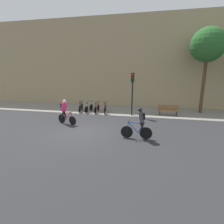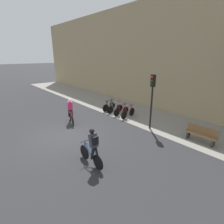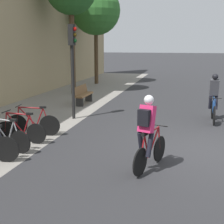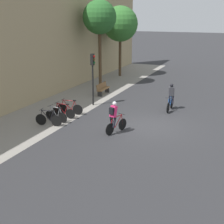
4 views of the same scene
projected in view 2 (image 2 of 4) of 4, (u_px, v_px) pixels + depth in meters
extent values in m
plane|color=#2B2B2D|center=(64.00, 136.00, 10.61)|extent=(200.00, 200.00, 0.00)
cube|color=gray|center=(138.00, 113.00, 14.76)|extent=(44.00, 4.50, 0.01)
cube|color=tan|center=(161.00, 56.00, 14.89)|extent=(44.00, 0.60, 9.23)
cylinder|color=black|center=(73.00, 121.00, 12.10)|extent=(0.62, 0.23, 0.64)
cylinder|color=black|center=(70.00, 116.00, 13.02)|extent=(0.62, 0.23, 0.64)
cylinder|color=maroon|center=(72.00, 116.00, 12.32)|extent=(0.56, 0.22, 0.62)
cylinder|color=maroon|center=(71.00, 114.00, 12.67)|extent=(0.27, 0.12, 0.58)
cylinder|color=maroon|center=(71.00, 112.00, 12.34)|extent=(0.75, 0.28, 0.07)
cylinder|color=maroon|center=(71.00, 117.00, 12.84)|extent=(0.41, 0.16, 0.05)
cylinder|color=maroon|center=(70.00, 113.00, 12.85)|extent=(0.22, 0.10, 0.56)
cylinder|color=maroon|center=(72.00, 117.00, 12.05)|extent=(0.12, 0.07, 0.59)
cylinder|color=black|center=(72.00, 112.00, 11.98)|extent=(0.17, 0.45, 0.03)
cube|color=black|center=(70.00, 110.00, 12.67)|extent=(0.21, 0.14, 0.06)
cube|color=#E52866|center=(70.00, 106.00, 12.48)|extent=(0.40, 0.40, 0.63)
sphere|color=silver|center=(70.00, 100.00, 12.28)|extent=(0.28, 0.28, 0.22)
cylinder|color=black|center=(69.00, 113.00, 12.66)|extent=(0.30, 0.19, 0.56)
cylinder|color=black|center=(72.00, 113.00, 12.74)|extent=(0.26, 0.18, 0.56)
cube|color=black|center=(70.00, 104.00, 12.59)|extent=(0.21, 0.29, 0.36)
cylinder|color=black|center=(84.00, 152.00, 8.20)|extent=(0.69, 0.04, 0.69)
cylinder|color=black|center=(98.00, 162.00, 7.42)|extent=(0.69, 0.04, 0.69)
cylinder|color=#1E478C|center=(89.00, 150.00, 7.85)|extent=(0.59, 0.04, 0.62)
cylinder|color=#1E478C|center=(94.00, 154.00, 7.56)|extent=(0.27, 0.04, 0.58)
cylinder|color=#1E478C|center=(90.00, 145.00, 7.67)|extent=(0.80, 0.04, 0.07)
cylinder|color=#1E478C|center=(95.00, 160.00, 7.58)|extent=(0.43, 0.03, 0.05)
cylinder|color=#1E478C|center=(96.00, 156.00, 7.41)|extent=(0.22, 0.03, 0.56)
cylinder|color=#1E478C|center=(85.00, 147.00, 8.08)|extent=(0.12, 0.04, 0.59)
cylinder|color=black|center=(85.00, 141.00, 7.94)|extent=(0.03, 0.46, 0.03)
cube|color=black|center=(95.00, 148.00, 7.38)|extent=(0.20, 0.08, 0.06)
cube|color=#3D3D42|center=(93.00, 141.00, 7.35)|extent=(0.32, 0.32, 0.63)
sphere|color=black|center=(92.00, 131.00, 7.28)|extent=(0.22, 0.22, 0.22)
cylinder|color=black|center=(97.00, 152.00, 7.56)|extent=(0.27, 0.11, 0.56)
cylinder|color=black|center=(92.00, 154.00, 7.42)|extent=(0.24, 0.11, 0.56)
cube|color=black|center=(95.00, 141.00, 7.23)|extent=(0.14, 0.26, 0.36)
cylinder|color=black|center=(113.00, 106.00, 15.73)|extent=(0.14, 0.65, 0.66)
cylinder|color=black|center=(105.00, 108.00, 15.04)|extent=(0.14, 0.65, 0.66)
cylinder|color=black|center=(110.00, 104.00, 15.41)|extent=(0.12, 0.53, 0.62)
cylinder|color=black|center=(107.00, 104.00, 15.16)|extent=(0.08, 0.25, 0.58)
cylinder|color=black|center=(109.00, 101.00, 15.24)|extent=(0.15, 0.70, 0.07)
cylinder|color=black|center=(107.00, 108.00, 15.18)|extent=(0.09, 0.38, 0.05)
cylinder|color=black|center=(106.00, 105.00, 15.02)|extent=(0.06, 0.20, 0.56)
cylinder|color=black|center=(112.00, 103.00, 15.61)|extent=(0.05, 0.12, 0.58)
cylinder|color=black|center=(112.00, 99.00, 15.48)|extent=(0.46, 0.10, 0.03)
cube|color=black|center=(107.00, 101.00, 14.98)|extent=(0.11, 0.21, 0.06)
cylinder|color=black|center=(120.00, 108.00, 15.07)|extent=(0.12, 0.63, 0.63)
cylinder|color=black|center=(110.00, 110.00, 14.57)|extent=(0.12, 0.63, 0.63)
cylinder|color=#99999E|center=(116.00, 106.00, 14.81)|extent=(0.11, 0.53, 0.62)
cylinder|color=#99999E|center=(113.00, 106.00, 14.63)|extent=(0.07, 0.25, 0.58)
cylinder|color=#99999E|center=(115.00, 103.00, 14.67)|extent=(0.13, 0.72, 0.07)
cylinder|color=#99999E|center=(112.00, 110.00, 14.67)|extent=(0.08, 0.39, 0.05)
cylinder|color=#99999E|center=(111.00, 107.00, 14.53)|extent=(0.06, 0.21, 0.56)
cylinder|color=#99999E|center=(119.00, 105.00, 14.96)|extent=(0.05, 0.12, 0.58)
cylinder|color=black|center=(119.00, 101.00, 14.84)|extent=(0.46, 0.09, 0.03)
cube|color=black|center=(112.00, 103.00, 14.48)|extent=(0.11, 0.21, 0.06)
cylinder|color=black|center=(126.00, 110.00, 14.57)|extent=(0.04, 0.61, 0.61)
cylinder|color=black|center=(117.00, 113.00, 13.94)|extent=(0.04, 0.61, 0.61)
cylinder|color=maroon|center=(123.00, 108.00, 14.27)|extent=(0.04, 0.56, 0.62)
cylinder|color=maroon|center=(119.00, 109.00, 14.04)|extent=(0.04, 0.26, 0.58)
cylinder|color=maroon|center=(122.00, 105.00, 14.11)|extent=(0.04, 0.75, 0.07)
cylinder|color=maroon|center=(118.00, 112.00, 14.07)|extent=(0.03, 0.41, 0.05)
cylinder|color=maroon|center=(117.00, 109.00, 13.91)|extent=(0.03, 0.21, 0.56)
cylinder|color=maroon|center=(125.00, 107.00, 14.45)|extent=(0.04, 0.12, 0.58)
cylinder|color=black|center=(125.00, 103.00, 14.32)|extent=(0.46, 0.03, 0.03)
cube|color=black|center=(118.00, 105.00, 13.87)|extent=(0.08, 0.20, 0.06)
cylinder|color=black|center=(132.00, 112.00, 14.06)|extent=(0.13, 0.66, 0.66)
cylinder|color=black|center=(124.00, 115.00, 13.30)|extent=(0.13, 0.66, 0.66)
cylinder|color=maroon|center=(129.00, 109.00, 13.71)|extent=(0.13, 0.58, 0.62)
cylinder|color=maroon|center=(126.00, 111.00, 13.44)|extent=(0.08, 0.27, 0.58)
cylinder|color=maroon|center=(129.00, 106.00, 13.54)|extent=(0.16, 0.78, 0.07)
cylinder|color=maroon|center=(126.00, 114.00, 13.45)|extent=(0.10, 0.43, 0.05)
cylinder|color=maroon|center=(125.00, 111.00, 13.28)|extent=(0.06, 0.22, 0.56)
cylinder|color=maroon|center=(132.00, 108.00, 13.94)|extent=(0.05, 0.12, 0.59)
cylinder|color=black|center=(132.00, 105.00, 13.80)|extent=(0.46, 0.10, 0.03)
cube|color=black|center=(126.00, 107.00, 13.25)|extent=(0.11, 0.21, 0.06)
cylinder|color=black|center=(152.00, 103.00, 11.18)|extent=(0.12, 0.12, 3.57)
cube|color=black|center=(153.00, 81.00, 10.74)|extent=(0.26, 0.20, 0.76)
sphere|color=red|center=(152.00, 77.00, 10.59)|extent=(0.15, 0.15, 0.15)
sphere|color=#4C380A|center=(152.00, 81.00, 10.66)|extent=(0.15, 0.15, 0.15)
sphere|color=#0C4719|center=(152.00, 84.00, 10.72)|extent=(0.15, 0.15, 0.15)
cube|color=brown|center=(201.00, 135.00, 9.76)|extent=(1.72, 0.40, 0.08)
cube|color=brown|center=(203.00, 130.00, 9.79)|extent=(1.72, 0.12, 0.40)
cube|color=#2D2D2D|center=(188.00, 134.00, 10.32)|extent=(0.08, 0.36, 0.45)
cube|color=#2D2D2D|center=(213.00, 143.00, 9.33)|extent=(0.08, 0.36, 0.45)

